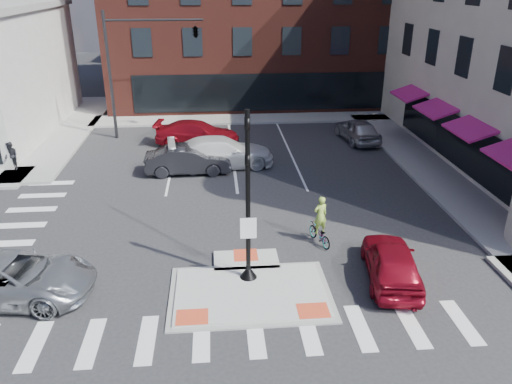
{
  "coord_description": "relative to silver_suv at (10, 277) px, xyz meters",
  "views": [
    {
      "loc": [
        -0.99,
        -14.46,
        9.78
      ],
      "look_at": [
        0.53,
        3.53,
        2.0
      ],
      "focal_mm": 35.0,
      "sensor_mm": 36.0,
      "label": 1
    }
  ],
  "objects": [
    {
      "name": "building_n",
      "position": [
        10.84,
        31.95,
        7.04
      ],
      "size": [
        24.4,
        18.4,
        15.5
      ],
      "color": "#53211A",
      "rests_on": "ground"
    },
    {
      "name": "cyclist",
      "position": [
        10.84,
        2.76,
        -0.08
      ],
      "size": [
        1.02,
        1.66,
        2.02
      ],
      "rotation": [
        0.0,
        0.0,
        3.47
      ],
      "color": "#3F3F44",
      "rests_on": "ground"
    },
    {
      "name": "building_far_left",
      "position": [
        3.84,
        51.96,
        4.24
      ],
      "size": [
        10.0,
        12.0,
        10.0
      ],
      "primitive_type": "cube",
      "color": "slate",
      "rests_on": "ground"
    },
    {
      "name": "silver_suv",
      "position": [
        0.0,
        0.0,
        0.0
      ],
      "size": [
        5.73,
        3.19,
        1.52
      ],
      "primitive_type": "imported",
      "rotation": [
        0.0,
        0.0,
        1.44
      ],
      "color": "#A0A4A7",
      "rests_on": "ground"
    },
    {
      "name": "bg_car_dark",
      "position": [
        5.34,
        11.03,
        -0.0
      ],
      "size": [
        4.62,
        1.68,
        1.51
      ],
      "primitive_type": "imported",
      "rotation": [
        0.0,
        0.0,
        1.59
      ],
      "color": "black",
      "rests_on": "ground"
    },
    {
      "name": "sidewalk_e",
      "position": [
        18.64,
        9.96,
        -0.68
      ],
      "size": [
        3.0,
        24.0,
        0.15
      ],
      "primitive_type": "cube",
      "color": "gray",
      "rests_on": "ground"
    },
    {
      "name": "sidewalk_n",
      "position": [
        10.84,
        21.96,
        -0.68
      ],
      "size": [
        26.0,
        3.0,
        0.15
      ],
      "primitive_type": "cube",
      "color": "gray",
      "rests_on": "ground"
    },
    {
      "name": "pedestrian_a",
      "position": [
        -4.16,
        11.96,
        0.17
      ],
      "size": [
        0.96,
        0.91,
        1.57
      ],
      "primitive_type": "imported",
      "rotation": [
        0.0,
        0.0,
        -0.57
      ],
      "color": "black",
      "rests_on": "sidewalk_nw"
    },
    {
      "name": "red_sedan",
      "position": [
        12.8,
        -0.04,
        -0.04
      ],
      "size": [
        2.35,
        4.42,
        1.43
      ],
      "primitive_type": "imported",
      "rotation": [
        0.0,
        0.0,
        2.98
      ],
      "color": "maroon",
      "rests_on": "ground"
    },
    {
      "name": "ground",
      "position": [
        7.84,
        -0.04,
        -0.76
      ],
      "size": [
        120.0,
        120.0,
        0.0
      ],
      "primitive_type": "plane",
      "color": "#28282B",
      "rests_on": "ground"
    },
    {
      "name": "bg_car_red",
      "position": [
        5.73,
        15.96,
        0.0
      ],
      "size": [
        5.5,
        2.84,
        1.52
      ],
      "primitive_type": "imported",
      "rotation": [
        0.0,
        0.0,
        1.43
      ],
      "color": "maroon",
      "rests_on": "ground"
    },
    {
      "name": "white_pickup",
      "position": [
        7.15,
        11.9,
        0.08
      ],
      "size": [
        6.02,
        2.94,
        1.69
      ],
      "primitive_type": "imported",
      "rotation": [
        0.0,
        0.0,
        1.67
      ],
      "color": "silver",
      "rests_on": "ground"
    },
    {
      "name": "bg_car_silver",
      "position": [
        16.0,
        15.92,
        -0.01
      ],
      "size": [
        2.32,
        4.6,
        1.5
      ],
      "primitive_type": "imported",
      "rotation": [
        0.0,
        0.0,
        3.27
      ],
      "color": "#ADAEB4",
      "rests_on": "ground"
    },
    {
      "name": "building_far_right",
      "position": [
        16.84,
        53.96,
        5.24
      ],
      "size": [
        12.0,
        12.0,
        12.0
      ],
      "primitive_type": "cube",
      "color": "brown",
      "rests_on": "ground"
    },
    {
      "name": "mast_arm_signal",
      "position": [
        4.37,
        17.96,
        5.45
      ],
      "size": [
        6.1,
        2.24,
        8.0
      ],
      "color": "black",
      "rests_on": "ground"
    },
    {
      "name": "refuge_island",
      "position": [
        7.84,
        -0.3,
        -0.71
      ],
      "size": [
        5.4,
        4.65,
        0.13
      ],
      "color": "gray",
      "rests_on": "ground"
    },
    {
      "name": "signal_pole",
      "position": [
        7.84,
        0.35,
        1.6
      ],
      "size": [
        0.6,
        0.6,
        5.98
      ],
      "color": "black",
      "rests_on": "refuge_island"
    }
  ]
}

